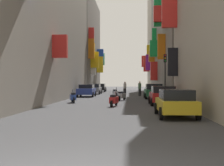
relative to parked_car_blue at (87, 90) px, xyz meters
name	(u,v)px	position (x,y,z in m)	size (l,w,h in m)	color
ground_plane	(119,97)	(3.79, -0.49, -0.76)	(140.00, 140.00, 0.00)	#424244
building_left_mid_b	(72,26)	(-4.18, 12.84, 9.84)	(7.31, 6.72, 21.27)	slate
building_left_mid_c	(81,48)	(-4.19, 22.86, 7.50)	(7.29, 13.30, 16.55)	slate
building_right_mid_b	(197,18)	(11.78, -4.34, 7.44)	(7.34, 8.05, 16.40)	gray
building_right_mid_c	(177,23)	(11.79, 8.78, 9.44)	(7.01, 18.19, 20.43)	gray
building_right_far	(165,42)	(11.78, 23.69, 8.64)	(7.30, 11.63, 18.83)	#BCB29E
parked_car_blue	(87,90)	(0.00, 0.00, 0.00)	(1.96, 3.93, 1.43)	navy
parked_car_green	(154,91)	(7.56, -3.31, 0.04)	(1.96, 4.18, 1.54)	#236638
parked_car_red	(163,95)	(7.56, -12.21, 0.00)	(2.02, 3.91, 1.44)	#B21E1E
parked_car_black	(100,88)	(0.03, 16.89, -0.03)	(1.89, 4.26, 1.39)	black
parked_car_grey	(95,89)	(0.05, 7.88, -0.02)	(1.85, 4.30, 1.40)	slate
parked_car_yellow	(176,102)	(7.35, -20.23, -0.02)	(1.88, 4.07, 1.39)	gold
scooter_red	(114,100)	(3.90, -13.93, -0.30)	(0.65, 1.96, 1.13)	red
scooter_white	(115,93)	(3.39, -0.17, -0.30)	(0.76, 1.91, 1.13)	silver
scooter_blue	(73,97)	(0.29, -10.27, -0.30)	(0.72, 1.74, 1.13)	#2D4CAD
scooter_silver	(122,96)	(4.29, -7.08, -0.30)	(0.77, 1.84, 1.13)	#ADADB2
pedestrian_crossing	(140,89)	(6.28, 2.21, 0.14)	(0.53, 0.53, 1.80)	#2E2E2E
pedestrian_near_left	(125,88)	(4.42, 4.85, 0.12)	(0.54, 0.54, 1.76)	black
traffic_light_near_corner	(165,69)	(8.40, -6.30, 2.21)	(0.26, 0.34, 4.37)	#2D2D2D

